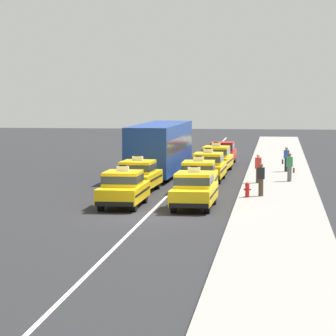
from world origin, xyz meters
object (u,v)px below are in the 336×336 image
(taxi_right_nearest, at_px, (194,189))
(pedestrian_trailing, at_px, (261,179))
(fire_hydrant, at_px, (247,189))
(taxi_right_second, at_px, (199,176))
(taxi_right_third, at_px, (208,166))
(bus_left_third, at_px, (160,147))
(sedan_right_fifth, at_px, (222,152))
(pedestrian_near_crosswalk, at_px, (286,159))
(pedestrian_mid_block, at_px, (290,167))
(taxi_right_fourth, at_px, (216,158))
(pedestrian_by_storefront, at_px, (258,168))
(taxi_left_second, at_px, (138,176))
(taxi_left_fourth, at_px, (176,151))
(taxi_left_nearest, at_px, (123,188))

(taxi_right_nearest, relative_size, pedestrian_trailing, 2.83)
(fire_hydrant, bearing_deg, taxi_right_second, 133.38)
(taxi_right_third, height_order, fire_hydrant, taxi_right_third)
(bus_left_third, distance_m, sedan_right_fifth, 9.71)
(taxi_right_third, bearing_deg, pedestrian_near_crosswalk, 47.91)
(pedestrian_mid_block, bearing_deg, taxi_right_second, -133.14)
(taxi_right_third, relative_size, pedestrian_trailing, 2.83)
(pedestrian_near_crosswalk, xyz_separation_m, pedestrian_mid_block, (0.15, -5.89, 0.02))
(pedestrian_trailing, distance_m, fire_hydrant, 0.97)
(taxi_right_fourth, bearing_deg, pedestrian_trailing, -77.31)
(taxi_right_second, height_order, taxi_right_fourth, same)
(pedestrian_trailing, xyz_separation_m, fire_hydrant, (-0.65, -0.58, -0.42))
(taxi_right_second, xyz_separation_m, pedestrian_by_storefront, (3.01, 4.02, 0.08))
(pedestrian_by_storefront, height_order, fire_hydrant, pedestrian_by_storefront)
(sedan_right_fifth, relative_size, pedestrian_mid_block, 2.70)
(pedestrian_by_storefront, bearing_deg, bus_left_third, 142.63)
(taxi_right_fourth, height_order, sedan_right_fifth, taxi_right_fourth)
(taxi_left_second, distance_m, sedan_right_fifth, 18.14)
(taxi_right_nearest, distance_m, pedestrian_trailing, 4.90)
(taxi_left_fourth, distance_m, pedestrian_trailing, 21.09)
(taxi_left_nearest, height_order, taxi_right_third, same)
(taxi_right_nearest, height_order, pedestrian_near_crosswalk, taxi_right_nearest)
(bus_left_third, height_order, taxi_left_fourth, bus_left_third)
(sedan_right_fifth, bearing_deg, pedestrian_mid_block, -70.11)
(bus_left_third, bearing_deg, fire_hydrant, -63.38)
(pedestrian_by_storefront, bearing_deg, taxi_left_second, -146.70)
(taxi_right_nearest, height_order, pedestrian_by_storefront, taxi_right_nearest)
(taxi_left_nearest, xyz_separation_m, taxi_right_fourth, (3.06, 17.78, 0.00))
(taxi_right_third, bearing_deg, taxi_left_nearest, -104.19)
(taxi_left_second, relative_size, bus_left_third, 0.41)
(pedestrian_trailing, bearing_deg, pedestrian_mid_block, 78.43)
(taxi_left_fourth, distance_m, pedestrian_mid_block, 15.08)
(taxi_left_nearest, relative_size, bus_left_third, 0.41)
(taxi_right_third, height_order, sedan_right_fifth, taxi_right_third)
(pedestrian_near_crosswalk, bearing_deg, sedan_right_fifth, 123.09)
(taxi_right_nearest, height_order, pedestrian_trailing, taxi_right_nearest)
(taxi_left_nearest, xyz_separation_m, taxi_right_third, (3.00, 11.87, 0.00))
(taxi_left_second, distance_m, bus_left_third, 8.80)
(taxi_left_nearest, xyz_separation_m, taxi_right_nearest, (3.28, -0.15, 0.00))
(pedestrian_mid_block, bearing_deg, taxi_left_nearest, -124.94)
(taxi_right_fourth, bearing_deg, pedestrian_near_crosswalk, -10.88)
(bus_left_third, xyz_separation_m, taxi_right_second, (3.13, -8.70, -0.94))
(taxi_left_nearest, bearing_deg, pedestrian_near_crosswalk, 65.93)
(taxi_right_second, bearing_deg, pedestrian_near_crosswalk, 67.20)
(pedestrian_near_crosswalk, bearing_deg, bus_left_third, -163.75)
(pedestrian_near_crosswalk, relative_size, pedestrian_trailing, 0.97)
(taxi_right_third, bearing_deg, taxi_right_second, -90.50)
(bus_left_third, xyz_separation_m, taxi_right_third, (3.18, -2.79, -0.94))
(taxi_right_fourth, xyz_separation_m, pedestrian_near_crosswalk, (4.49, -0.86, 0.06))
(taxi_right_fourth, height_order, pedestrian_trailing, taxi_right_fourth)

